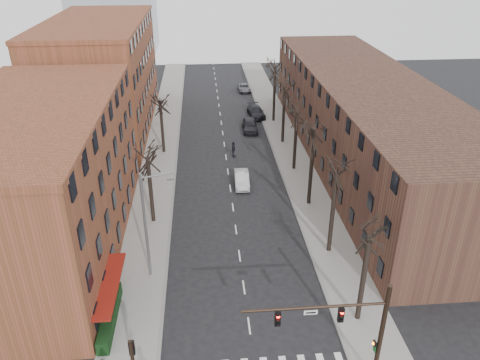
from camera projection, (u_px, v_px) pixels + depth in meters
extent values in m
cube|color=gray|center=(161.00, 149.00, 58.94)|extent=(4.00, 90.00, 0.15)
cube|color=gray|center=(287.00, 145.00, 60.12)|extent=(4.00, 90.00, 0.15)
cube|color=brown|center=(40.00, 183.00, 37.92)|extent=(12.00, 26.00, 12.00)
cube|color=brown|center=(102.00, 77.00, 63.13)|extent=(12.00, 28.00, 14.00)
cube|color=#4C3023|center=(364.00, 120.00, 54.02)|extent=(12.00, 50.00, 10.00)
cube|color=maroon|center=(115.00, 313.00, 33.19)|extent=(1.20, 7.00, 0.15)
cube|color=black|center=(110.00, 316.00, 32.00)|extent=(0.80, 6.00, 1.00)
cylinder|color=black|center=(381.00, 335.00, 26.56)|extent=(0.28, 0.28, 7.20)
cylinder|color=black|center=(315.00, 307.00, 25.16)|extent=(8.00, 0.16, 0.16)
cube|color=black|center=(341.00, 315.00, 25.57)|extent=(0.32, 0.22, 0.95)
cube|color=black|center=(278.00, 319.00, 25.31)|extent=(0.32, 0.22, 0.95)
cube|color=silver|center=(311.00, 313.00, 25.31)|extent=(0.75, 0.04, 0.28)
cube|color=black|center=(375.00, 343.00, 26.81)|extent=(0.12, 0.30, 0.30)
cube|color=black|center=(132.00, 348.00, 25.64)|extent=(0.32, 0.22, 0.95)
cylinder|color=slate|center=(146.00, 228.00, 34.83)|extent=(0.20, 0.20, 9.00)
cylinder|color=slate|center=(156.00, 176.00, 32.94)|extent=(2.39, 0.12, 0.46)
cube|color=slate|center=(170.00, 179.00, 33.15)|extent=(0.50, 0.22, 0.14)
imported|color=silver|center=(242.00, 179.00, 50.15)|extent=(1.59, 4.32, 1.41)
imported|color=black|center=(250.00, 125.00, 64.35)|extent=(2.11, 4.97, 1.68)
imported|color=black|center=(256.00, 112.00, 69.58)|extent=(2.62, 5.37, 1.50)
imported|color=slate|center=(244.00, 88.00, 81.32)|extent=(2.03, 4.36, 1.21)
imported|color=black|center=(233.00, 149.00, 56.55)|extent=(0.71, 1.23, 1.98)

